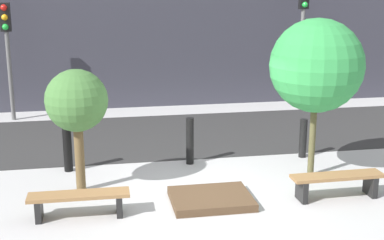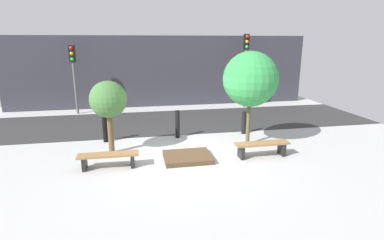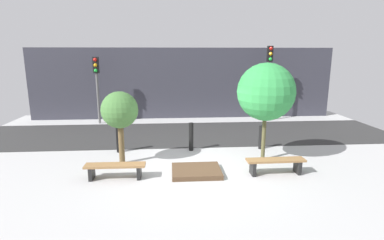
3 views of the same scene
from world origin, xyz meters
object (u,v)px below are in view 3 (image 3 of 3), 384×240
traffic_light_mid_west (269,70)px  tree_behind_left_bench (120,111)px  tree_behind_right_bench (266,92)px  bollard_left (191,137)px  bench_right (276,163)px  planter_bed (196,171)px  bollard_far_left (119,138)px  traffic_light_west (97,78)px  bench_left (115,168)px  bollard_center (261,137)px

traffic_light_mid_west → tree_behind_left_bench: bearing=-138.6°
tree_behind_right_bench → bollard_left: 3.11m
bench_right → planter_bed: bench_right is taller
bench_right → traffic_light_mid_west: 7.67m
bollard_far_left → bollard_left: bearing=0.0°
bench_right → traffic_light_mid_west: traffic_light_mid_west is taller
bollard_left → traffic_light_west: (-4.31, 4.67, 1.78)m
traffic_light_west → bollard_left: bearing=-47.3°
tree_behind_right_bench → planter_bed: bearing=-156.3°
tree_behind_left_bench → traffic_light_mid_west: (6.61, 5.82, 0.92)m
bollard_far_left → traffic_light_mid_west: traffic_light_mid_west is taller
tree_behind_right_bench → bollard_left: tree_behind_right_bench is taller
bench_left → traffic_light_west: 7.58m
bench_left → bollard_left: (2.30, 2.36, 0.21)m
bench_left → traffic_light_mid_west: (6.61, 7.03, 2.33)m
planter_bed → bollard_far_left: 3.40m
tree_behind_right_bench → bollard_left: (-2.30, 1.15, -1.74)m
bollard_left → traffic_light_mid_west: traffic_light_mid_west is taller
planter_bed → bollard_center: bollard_center is taller
bollard_left → traffic_light_west: bearing=132.7°
planter_bed → bollard_left: size_ratio=1.39×
tree_behind_left_bench → planter_bed: bearing=-23.7°
bench_right → bollard_left: bearing=133.5°
tree_behind_left_bench → traffic_light_west: (-2.01, 5.82, 0.57)m
bollard_far_left → traffic_light_west: traffic_light_west is taller
planter_bed → bollard_far_left: bearing=140.1°
tree_behind_right_bench → bollard_left: size_ratio=3.10×
planter_bed → bench_left: bearing=-175.0°
bench_right → bollard_center: 2.38m
bollard_left → bench_left: bearing=-134.3°
planter_bed → bollard_far_left: (-2.58, 2.16, 0.45)m
bench_right → traffic_light_west: size_ratio=0.52×
bench_left → tree_behind_right_bench: tree_behind_right_bench is taller
bench_left → bench_right: bench_right is taller
bench_right → tree_behind_left_bench: (-4.60, 1.21, 1.39)m
planter_bed → traffic_light_west: (-4.31, 6.83, 2.22)m
bench_right → tree_behind_right_bench: (0.00, 1.21, 1.93)m
bench_left → traffic_light_mid_west: 9.93m
planter_bed → bollard_left: (0.00, 2.16, 0.44)m
bollard_left → traffic_light_mid_west: size_ratio=0.27×
tree_behind_right_bench → traffic_light_west: bearing=138.6°
bollard_far_left → tree_behind_right_bench: bearing=-13.3°
tree_behind_right_bench → bollard_center: size_ratio=3.63×
bollard_center → traffic_light_mid_west: bearing=69.6°
bollard_center → traffic_light_mid_west: (1.73, 4.67, 2.20)m
bench_left → tree_behind_right_bench: 5.14m
tree_behind_right_bench → traffic_light_west: (-6.61, 5.82, 0.04)m
traffic_light_mid_west → bollard_center: bearing=-110.4°
bench_right → bollard_far_left: size_ratio=1.65×
tree_behind_left_bench → bollard_left: size_ratio=2.26×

